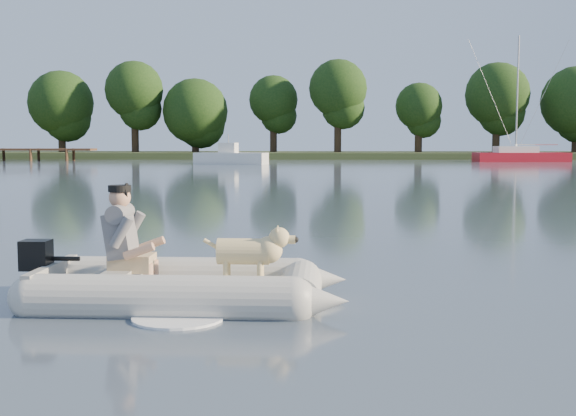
{
  "coord_description": "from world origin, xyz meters",
  "views": [
    {
      "loc": [
        0.76,
        -7.93,
        1.71
      ],
      "look_at": [
        0.5,
        2.3,
        0.75
      ],
      "focal_mm": 45.0,
      "sensor_mm": 36.0,
      "label": 1
    }
  ],
  "objects_px": {
    "man": "(122,232)",
    "sailboat": "(520,156)",
    "dog": "(244,256)",
    "motorboat": "(231,150)",
    "dinghy": "(184,250)"
  },
  "relations": [
    {
      "from": "dinghy",
      "to": "motorboat",
      "type": "xyz_separation_m",
      "value": [
        -4.18,
        44.86,
        0.46
      ]
    },
    {
      "from": "dinghy",
      "to": "sailboat",
      "type": "height_order",
      "value": "sailboat"
    },
    {
      "from": "man",
      "to": "sailboat",
      "type": "bearing_deg",
      "value": 71.09
    },
    {
      "from": "man",
      "to": "dinghy",
      "type": "bearing_deg",
      "value": -4.24
    },
    {
      "from": "dog",
      "to": "dinghy",
      "type": "bearing_deg",
      "value": -175.43
    },
    {
      "from": "man",
      "to": "dog",
      "type": "xyz_separation_m",
      "value": [
        1.29,
        -0.04,
        -0.25
      ]
    },
    {
      "from": "dog",
      "to": "motorboat",
      "type": "distance_m",
      "value": 45.09
    },
    {
      "from": "dog",
      "to": "sailboat",
      "type": "distance_m",
      "value": 54.02
    },
    {
      "from": "man",
      "to": "sailboat",
      "type": "distance_m",
      "value": 54.42
    },
    {
      "from": "motorboat",
      "to": "sailboat",
      "type": "xyz_separation_m",
      "value": [
        22.65,
        6.15,
        -0.58
      ]
    },
    {
      "from": "man",
      "to": "motorboat",
      "type": "relative_size",
      "value": 0.19
    },
    {
      "from": "motorboat",
      "to": "sailboat",
      "type": "height_order",
      "value": "sailboat"
    },
    {
      "from": "man",
      "to": "sailboat",
      "type": "height_order",
      "value": "sailboat"
    },
    {
      "from": "dinghy",
      "to": "sailboat",
      "type": "relative_size",
      "value": 0.42
    },
    {
      "from": "motorboat",
      "to": "dinghy",
      "type": "bearing_deg",
      "value": -72.84
    }
  ]
}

